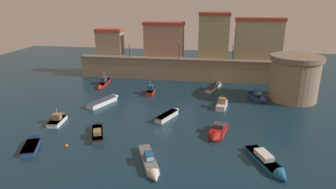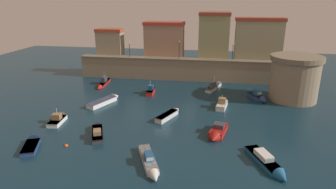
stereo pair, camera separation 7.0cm
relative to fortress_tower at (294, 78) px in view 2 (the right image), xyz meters
The scene contains 21 objects.
ground_plane 23.85m from the fortress_tower, 152.63° to the right, with size 116.87×116.87×0.00m, color #112D3D.
quay_wall 23.11m from the fortress_tower, 154.98° to the left, with size 43.79×2.48×4.69m.
old_town_backdrop 21.76m from the fortress_tower, 142.84° to the left, with size 40.31×5.48×9.61m.
fortress_tower is the anchor object (origin of this frame).
quay_lamp_0 33.54m from the fortress_tower, 163.04° to the left, with size 0.32×0.32×3.10m.
quay_lamp_1 23.52m from the fortress_tower, 155.26° to the left, with size 0.32×0.32×3.68m.
quay_lamp_2 14.37m from the fortress_tower, 136.03° to the left, with size 0.32×0.32×3.43m.
moored_boat_0 32.10m from the fortress_tower, 128.23° to the right, with size 4.01×7.07×1.56m.
moored_boat_1 23.05m from the fortress_tower, 150.51° to the right, with size 3.38×5.92×1.11m.
moored_boat_2 41.77m from the fortress_tower, 146.63° to the right, with size 3.14×4.99×1.47m.
moored_boat_3 32.35m from the fortress_tower, 167.70° to the right, with size 4.08×7.09×1.47m.
moored_boat_4 24.51m from the fortress_tower, 107.55° to the right, with size 4.20×7.23×1.56m.
moored_boat_5 36.05m from the fortress_tower, behind, with size 1.69×7.36×3.01m.
moored_boat_6 38.69m from the fortress_tower, 156.28° to the right, with size 1.95×4.68×2.62m.
moored_boat_7 25.26m from the fortress_tower, behind, with size 1.34×4.30×2.76m.
moored_boat_8 14.58m from the fortress_tower, 160.35° to the left, with size 3.46×7.32×2.91m.
moored_boat_9 6.82m from the fortress_tower, 167.70° to the right, with size 3.45×4.66×2.02m.
moored_boat_10 13.67m from the fortress_tower, 155.02° to the right, with size 2.12×4.91×2.44m.
moored_boat_11 33.94m from the fortress_tower, 146.90° to the right, with size 3.54×6.16×1.44m.
moored_boat_12 21.16m from the fortress_tower, 127.68° to the right, with size 2.78×5.40×1.77m.
mooring_buoy_0 38.14m from the fortress_tower, 144.08° to the right, with size 0.47×0.47×0.47m, color #EA4C19.
Camera 2 is at (7.50, -40.94, 17.11)m, focal length 31.65 mm.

